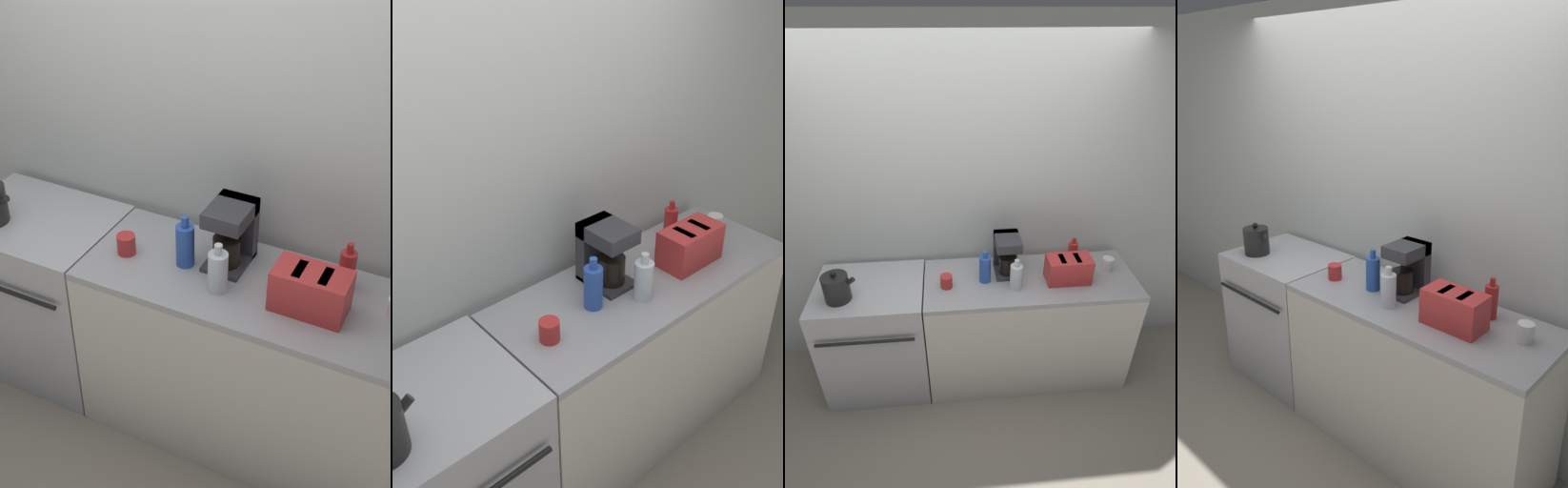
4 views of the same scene
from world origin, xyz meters
The scene contains 10 objects.
wall_back centered at (0.00, 0.66, 1.30)m, with size 8.00×0.05×2.60m.
stove centered at (-0.61, 0.30, 0.48)m, with size 0.76×0.65×0.93m.
counter_block centered at (0.54, 0.30, 0.47)m, with size 1.52×0.60×0.93m.
toaster centered at (0.80, 0.25, 1.03)m, with size 0.31×0.17×0.19m.
coffee_maker centered at (0.38, 0.42, 1.09)m, with size 0.18×0.24×0.30m.
bottle_clear centered at (0.42, 0.20, 1.03)m, with size 0.08×0.08×0.23m.
bottle_blue centered at (0.21, 0.30, 1.04)m, with size 0.08×0.08×0.25m.
bottle_red centered at (0.89, 0.45, 1.03)m, with size 0.07×0.07×0.22m.
cup_white centered at (1.13, 0.35, 0.98)m, with size 0.08×0.08×0.10m.
cup_red centered at (-0.06, 0.25, 0.98)m, with size 0.08×0.08×0.09m.
Camera 2 is at (-1.05, -1.08, 2.39)m, focal length 40.00 mm.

